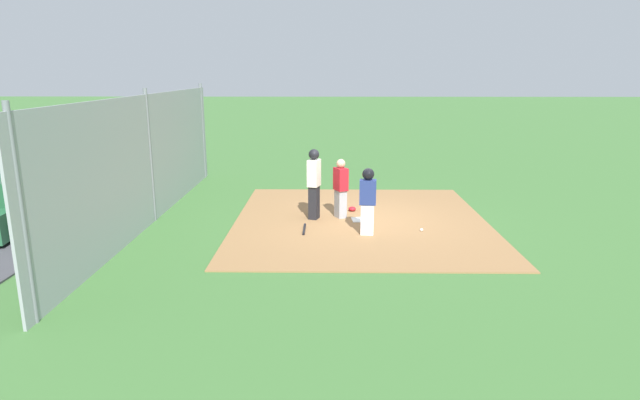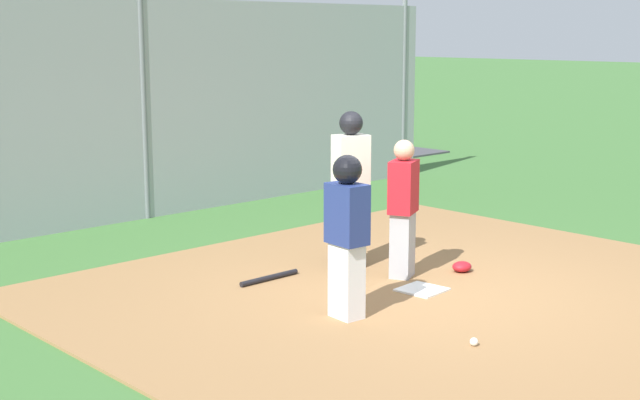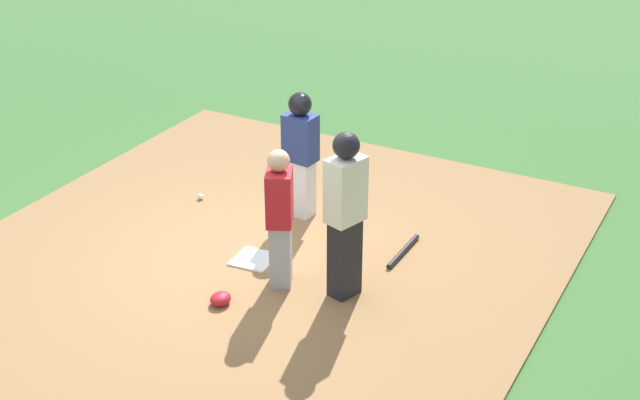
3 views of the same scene
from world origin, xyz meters
name	(u,v)px [view 2 (image 2 of 3)]	position (x,y,z in m)	size (l,w,h in m)	color
ground_plane	(422,293)	(0.00, 0.00, 0.00)	(140.00, 140.00, 0.00)	#3D6B33
dirt_infield	(422,292)	(0.00, 0.00, 0.01)	(7.20, 6.40, 0.03)	olive
home_plate	(422,290)	(0.00, 0.00, 0.04)	(0.44, 0.44, 0.02)	white
catcher	(403,207)	(-0.26, -0.51, 0.82)	(0.46, 0.40, 1.54)	#9E9EA3
umpire	(351,186)	(-0.13, -1.20, 0.99)	(0.44, 0.36, 1.81)	black
runner	(347,227)	(1.21, 0.08, 0.92)	(0.29, 0.40, 1.57)	silver
baseball_bat	(269,278)	(0.93, -1.41, 0.06)	(0.06, 0.06, 0.79)	black
catcher_mask	(462,267)	(-0.90, -0.17, 0.09)	(0.24, 0.20, 0.12)	#B21923
baseball	(474,342)	(0.96, 1.40, 0.07)	(0.07, 0.07, 0.07)	white
backstop_fence	(143,110)	(0.00, -5.32, 1.60)	(12.00, 0.10, 3.35)	#93999E
parking_lot	(26,183)	(0.00, -9.36, 0.02)	(18.00, 5.20, 0.04)	#424247
parked_car_blue	(302,126)	(-6.47, -9.03, 0.61)	(4.41, 2.35, 1.28)	#28428C
parked_car_white	(143,139)	(-2.53, -9.43, 0.61)	(4.25, 1.99, 1.28)	silver
parked_car_green	(6,156)	(0.54, -8.90, 0.61)	(4.39, 2.31, 1.28)	#235B38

